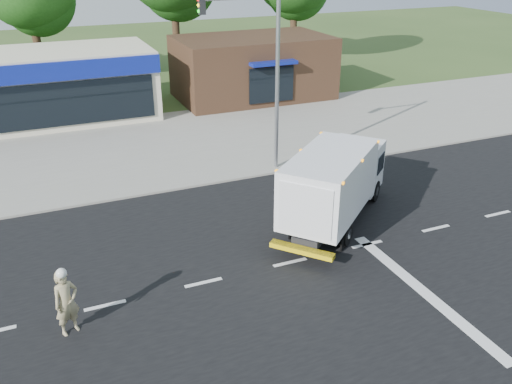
% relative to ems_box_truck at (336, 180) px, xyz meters
% --- Properties ---
extents(ground, '(120.00, 120.00, 0.00)m').
position_rel_ems_box_truck_xyz_m(ground, '(-2.75, -1.93, -1.73)').
color(ground, '#385123').
rests_on(ground, ground).
extents(road_asphalt, '(60.00, 14.00, 0.02)m').
position_rel_ems_box_truck_xyz_m(road_asphalt, '(-2.75, -1.93, -1.73)').
color(road_asphalt, black).
rests_on(road_asphalt, ground).
extents(sidewalk, '(60.00, 2.40, 0.12)m').
position_rel_ems_box_truck_xyz_m(sidewalk, '(-2.75, 6.27, -1.67)').
color(sidewalk, gray).
rests_on(sidewalk, ground).
extents(parking_apron, '(60.00, 9.00, 0.02)m').
position_rel_ems_box_truck_xyz_m(parking_apron, '(-2.75, 12.07, -1.72)').
color(parking_apron, gray).
rests_on(parking_apron, ground).
extents(lane_markings, '(55.20, 7.00, 0.01)m').
position_rel_ems_box_truck_xyz_m(lane_markings, '(-1.40, -3.28, -1.71)').
color(lane_markings, silver).
rests_on(lane_markings, road_asphalt).
extents(ems_box_truck, '(6.48, 6.01, 3.00)m').
position_rel_ems_box_truck_xyz_m(ems_box_truck, '(0.00, 0.00, 0.00)').
color(ems_box_truck, black).
rests_on(ems_box_truck, ground).
extents(emergency_worker, '(0.82, 0.70, 2.01)m').
position_rel_ems_box_truck_xyz_m(emergency_worker, '(-9.76, -2.73, -0.75)').
color(emergency_worker, tan).
rests_on(emergency_worker, ground).
extents(brown_storefront, '(10.00, 6.70, 4.00)m').
position_rel_ems_box_truck_xyz_m(brown_storefront, '(4.25, 18.05, 0.27)').
color(brown_storefront, '#382316').
rests_on(brown_storefront, ground).
extents(traffic_signal_pole, '(3.51, 0.25, 8.00)m').
position_rel_ems_box_truck_xyz_m(traffic_signal_pole, '(-0.39, 5.67, 3.19)').
color(traffic_signal_pole, gray).
rests_on(traffic_signal_pole, ground).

